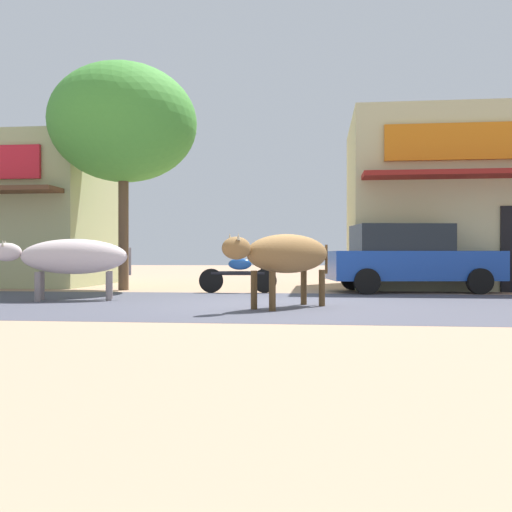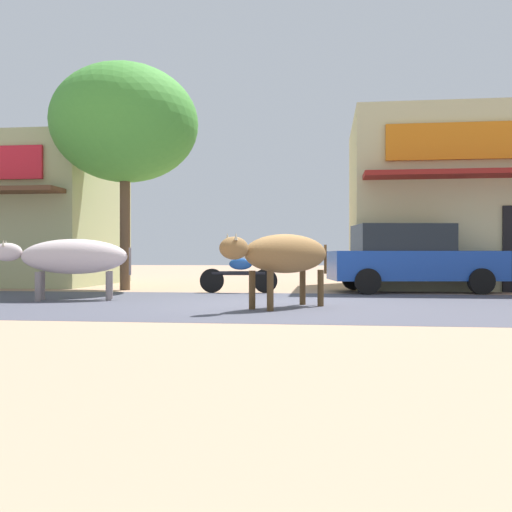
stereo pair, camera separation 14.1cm
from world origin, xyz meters
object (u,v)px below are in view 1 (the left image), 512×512
cow_near_brown (71,257)px  cow_far_dark (286,255)px  roadside_tree (123,124)px  parked_motorcycle (239,273)px  parked_hatchback_car (409,258)px

cow_near_brown → cow_far_dark: 4.50m
cow_near_brown → roadside_tree: bearing=92.0°
cow_near_brown → parked_motorcycle: bearing=41.6°
roadside_tree → parked_hatchback_car: 7.98m
parked_motorcycle → cow_far_dark: cow_far_dark is taller
parked_motorcycle → cow_near_brown: 4.03m
parked_hatchback_car → parked_motorcycle: size_ratio=2.27×
roadside_tree → cow_near_brown: bearing=-88.0°
cow_far_dark → parked_motorcycle: bearing=109.3°
roadside_tree → cow_far_dark: bearing=-45.7°
roadside_tree → parked_hatchback_car: bearing=-0.2°
cow_far_dark → roadside_tree: bearing=134.3°
roadside_tree → cow_far_dark: (4.46, -4.57, -3.38)m
roadside_tree → parked_motorcycle: (3.12, -0.73, -3.83)m
cow_far_dark → parked_hatchback_car: bearing=58.9°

